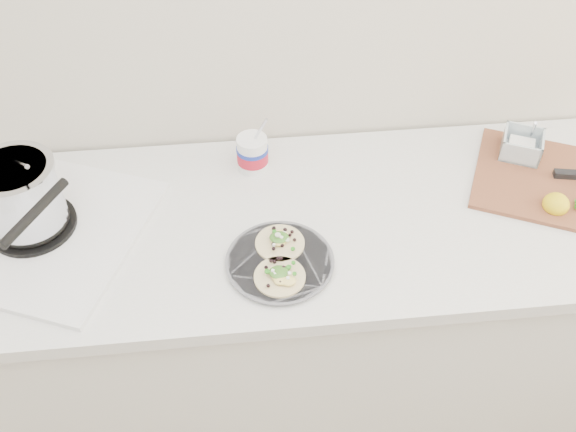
{
  "coord_description": "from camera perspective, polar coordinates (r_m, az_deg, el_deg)",
  "views": [
    {
      "loc": [
        -0.09,
        0.28,
        2.08
      ],
      "look_at": [
        0.02,
        1.36,
        0.96
      ],
      "focal_mm": 40.0,
      "sensor_mm": 36.0,
      "label": 1
    }
  ],
  "objects": [
    {
      "name": "counter",
      "position": [
        2.0,
        -0.79,
        -8.9
      ],
      "size": [
        2.44,
        0.66,
        0.9
      ],
      "color": "silver",
      "rests_on": "ground"
    },
    {
      "name": "stove",
      "position": [
        1.68,
        -22.25,
        0.74
      ],
      "size": [
        0.66,
        0.64,
        0.25
      ],
      "rotation": [
        0.0,
        0.0,
        -0.39
      ],
      "color": "silver",
      "rests_on": "counter"
    },
    {
      "name": "tub",
      "position": [
        1.74,
        -3.09,
        5.88
      ],
      "size": [
        0.09,
        0.09,
        0.2
      ],
      "rotation": [
        0.0,
        0.0,
        -0.2
      ],
      "color": "white",
      "rests_on": "counter"
    },
    {
      "name": "taco_plate",
      "position": [
        1.53,
        -0.74,
        -3.89
      ],
      "size": [
        0.26,
        0.26,
        0.04
      ],
      "rotation": [
        0.0,
        0.0,
        -0.36
      ],
      "color": "#5B5B62",
      "rests_on": "counter"
    },
    {
      "name": "cutboard",
      "position": [
        1.88,
        23.49,
        3.11
      ],
      "size": [
        0.58,
        0.51,
        0.08
      ],
      "rotation": [
        0.0,
        0.0,
        -0.43
      ],
      "color": "brown",
      "rests_on": "counter"
    }
  ]
}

